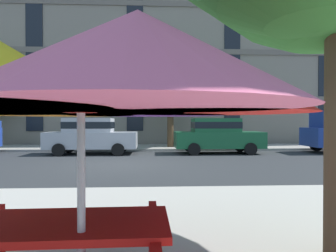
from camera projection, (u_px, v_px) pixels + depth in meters
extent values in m
plane|color=#2D3033|center=(121.00, 164.00, 11.18)|extent=(120.00, 120.00, 0.00)
cube|color=#9E998E|center=(133.00, 147.00, 17.97)|extent=(56.00, 3.60, 0.12)
cube|color=gray|center=(139.00, 31.00, 26.03)|extent=(46.47, 12.00, 19.20)
cube|color=#6B6056|center=(135.00, 98.00, 20.08)|extent=(45.54, 0.08, 0.36)
cube|color=#6B6056|center=(135.00, 51.00, 20.04)|extent=(45.54, 0.08, 0.36)
cube|color=#6B6056|center=(135.00, 3.00, 20.00)|extent=(45.54, 0.08, 0.36)
cube|color=black|center=(327.00, 1.00, 20.70)|extent=(1.10, 0.06, 18.00)
cube|color=#A8AAB2|center=(92.00, 140.00, 14.77)|extent=(4.40, 1.76, 0.80)
cube|color=#A8AAB2|center=(89.00, 125.00, 14.75)|extent=(2.30, 1.55, 0.68)
cube|color=black|center=(89.00, 125.00, 14.75)|extent=(2.32, 1.57, 0.32)
cylinder|color=black|center=(122.00, 147.00, 15.72)|extent=(0.60, 0.22, 0.60)
cylinder|color=black|center=(118.00, 150.00, 13.97)|extent=(0.60, 0.22, 0.60)
cylinder|color=black|center=(69.00, 147.00, 15.58)|extent=(0.60, 0.22, 0.60)
cylinder|color=black|center=(59.00, 150.00, 13.83)|extent=(0.60, 0.22, 0.60)
cube|color=#195933|center=(218.00, 140.00, 15.10)|extent=(4.40, 1.76, 0.80)
cube|color=#195933|center=(215.00, 125.00, 15.08)|extent=(2.30, 1.55, 0.68)
cube|color=black|center=(215.00, 125.00, 15.08)|extent=(2.32, 1.57, 0.32)
cylinder|color=black|center=(240.00, 146.00, 16.05)|extent=(0.60, 0.22, 0.60)
cylinder|color=black|center=(251.00, 149.00, 14.29)|extent=(0.60, 0.22, 0.60)
cylinder|color=black|center=(189.00, 146.00, 15.91)|extent=(0.60, 0.22, 0.60)
cylinder|color=black|center=(194.00, 149.00, 14.15)|extent=(0.60, 0.22, 0.60)
cube|color=navy|center=(336.00, 119.00, 15.40)|extent=(1.90, 1.75, 0.90)
cylinder|color=black|center=(316.00, 145.00, 16.34)|extent=(0.68, 0.22, 0.68)
cylinder|color=#4C3823|center=(170.00, 128.00, 17.75)|extent=(0.38, 0.38, 2.45)
sphere|color=#2D702D|center=(174.00, 83.00, 17.38)|extent=(3.01, 3.01, 3.01)
sphere|color=#2D702D|center=(167.00, 86.00, 17.90)|extent=(2.25, 2.25, 2.25)
sphere|color=#2D702D|center=(170.00, 87.00, 18.09)|extent=(3.43, 3.43, 3.43)
cylinder|color=silver|center=(81.00, 192.00, 2.21)|extent=(0.06, 0.06, 2.13)
cone|color=red|center=(204.00, 82.00, 2.25)|extent=(1.61, 1.61, 0.47)
cone|color=#662D9E|center=(145.00, 92.00, 3.01)|extent=(1.61, 1.61, 0.47)
cone|color=orange|center=(53.00, 92.00, 2.97)|extent=(1.61, 1.61, 0.47)
cone|color=#E5668C|center=(138.00, 59.00, 1.43)|extent=(1.61, 1.61, 0.47)
cone|color=red|center=(81.00, 75.00, 2.20)|extent=(1.54, 1.54, 0.55)
cube|color=red|center=(59.00, 225.00, 2.44)|extent=(1.82, 0.84, 0.06)
cube|color=red|center=(76.00, 234.00, 3.06)|extent=(1.81, 0.32, 0.05)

